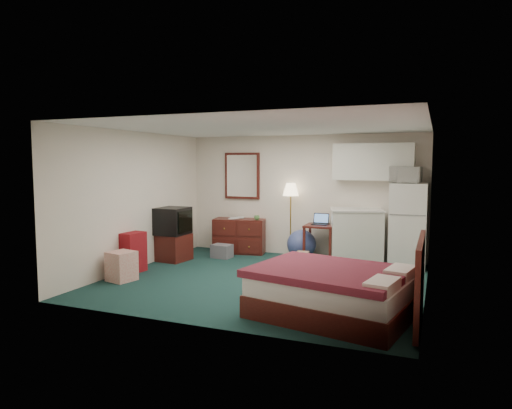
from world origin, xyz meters
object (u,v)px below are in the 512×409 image
at_px(desk, 320,243).
at_px(suitcase, 133,252).
at_px(floor_lamp, 291,220).
at_px(bed, 333,292).
at_px(tv_stand, 174,247).
at_px(fridge, 408,226).
at_px(dresser, 239,236).
at_px(kitchen_counter, 356,237).

distance_m(desk, suitcase, 3.55).
xyz_separation_m(floor_lamp, bed, (1.61, -3.32, -0.46)).
distance_m(tv_stand, suitcase, 1.11).
xyz_separation_m(floor_lamp, fridge, (2.32, -0.17, 0.02)).
relative_size(fridge, tv_stand, 2.73).
bearing_deg(desk, dresser, 172.68).
height_order(desk, fridge, fridge).
bearing_deg(tv_stand, floor_lamp, 38.31).
height_order(kitchen_counter, suitcase, kitchen_counter).
bearing_deg(desk, tv_stand, -161.27).
xyz_separation_m(floor_lamp, suitcase, (-2.17, -2.36, -0.40)).
height_order(desk, suitcase, desk).
distance_m(desk, tv_stand, 2.89).
bearing_deg(tv_stand, kitchen_counter, 23.54).
bearing_deg(desk, floor_lamp, 158.92).
relative_size(dresser, floor_lamp, 0.71).
distance_m(dresser, fridge, 3.47).
bearing_deg(fridge, dresser, 178.41).
relative_size(desk, suitcase, 1.02).
bearing_deg(kitchen_counter, floor_lamp, 155.74).
bearing_deg(suitcase, bed, -8.34).
distance_m(floor_lamp, desk, 0.82).
bearing_deg(floor_lamp, tv_stand, -147.97).
height_order(kitchen_counter, fridge, fridge).
bearing_deg(suitcase, tv_stand, 88.17).
relative_size(floor_lamp, bed, 0.81).
xyz_separation_m(kitchen_counter, bed, (0.23, -3.12, -0.21)).
bearing_deg(bed, fridge, 88.76).
bearing_deg(fridge, desk, -177.75).
bearing_deg(dresser, floor_lamp, -7.20).
distance_m(desk, fridge, 1.70).
distance_m(dresser, floor_lamp, 1.19).
bearing_deg(floor_lamp, kitchen_counter, -8.49).
distance_m(dresser, tv_stand, 1.49).
height_order(dresser, desk, dresser).
relative_size(tv_stand, suitcase, 0.81).
xyz_separation_m(floor_lamp, desk, (0.68, -0.23, -0.40)).
distance_m(fridge, bed, 3.27).
distance_m(dresser, kitchen_counter, 2.51).
xyz_separation_m(dresser, floor_lamp, (1.12, 0.07, 0.39)).
bearing_deg(suitcase, desk, 42.75).
height_order(floor_lamp, suitcase, floor_lamp).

